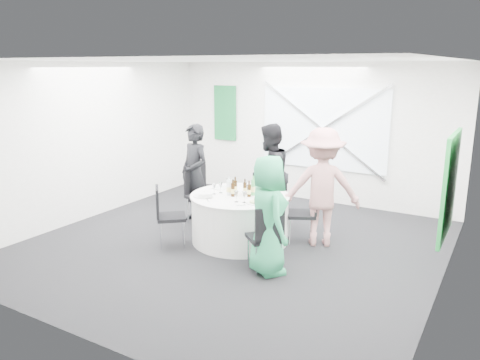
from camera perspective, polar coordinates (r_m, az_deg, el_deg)
The scene contains 50 objects.
floor at distance 7.39m, azimuth -0.79°, elevation -7.87°, with size 6.00×6.00×0.00m, color black.
ceiling at distance 6.87m, azimuth -0.87°, elevation 14.38°, with size 6.00×6.00×0.00m, color white.
wall_back at distance 9.66m, azimuth 8.49°, elevation 5.73°, with size 6.00×6.00×0.00m, color silver.
wall_front at distance 4.77m, azimuth -19.89°, elevation -3.25°, with size 6.00×6.00×0.00m, color silver.
wall_left at distance 8.91m, azimuth -17.62°, elevation 4.57°, with size 6.00×6.00×0.00m, color silver.
wall_right at distance 6.05m, azimuth 24.26°, elevation -0.15°, with size 6.00×6.00×0.00m, color silver.
window_panel at distance 9.50m, azimuth 10.10°, elevation 6.15°, with size 2.60×0.03×1.60m, color white.
window_brace_a at distance 9.46m, azimuth 10.01°, elevation 6.12°, with size 0.05×0.05×3.16m, color silver.
window_brace_b at distance 9.46m, azimuth 10.01°, elevation 6.12°, with size 0.05×0.05×3.16m, color silver.
green_banner at distance 10.48m, azimuth -1.84°, elevation 8.16°, with size 0.55×0.04×1.20m, color #13612F.
green_sign at distance 6.68m, azimuth 24.19°, elevation -0.68°, with size 0.05×1.20×1.40m, color #177E2E.
banquet_table at distance 7.43m, azimuth 0.00°, elevation -4.65°, with size 1.56×1.56×0.76m.
chair_back at distance 8.39m, azimuth 2.54°, elevation -1.69°, with size 0.45×0.46×0.85m.
chair_back_left at distance 8.23m, azimuth -4.99°, elevation -1.19°, with size 0.61×0.60×1.03m.
chair_back_right at distance 7.40m, azimuth 8.16°, elevation -3.45°, with size 0.58×0.58×0.94m.
chair_front_right at distance 6.28m, azimuth 3.27°, elevation -6.53°, with size 0.60×0.60×0.94m.
chair_front_left at distance 7.27m, azimuth -9.06°, elevation -3.82°, with size 0.60×0.60×0.94m.
person_man_back_left at distance 8.26m, azimuth -5.55°, elevation 0.76°, with size 0.64×0.42×1.75m, color black.
person_man_back at distance 8.15m, azimuth 3.60°, elevation 0.68°, with size 0.86×0.47×1.77m, color black.
person_woman_pink at distance 7.26m, azimuth 9.93°, elevation -0.88°, with size 1.18×0.55×1.83m, color tan.
person_woman_green at distance 6.21m, azimuth 3.42°, elevation -4.31°, with size 0.79×0.51×1.61m, color #299760.
plate_back at distance 7.76m, azimuth 1.71°, elevation -0.87°, with size 0.27×0.27×0.01m.
plate_back_left at distance 7.72m, azimuth -2.34°, elevation -0.95°, with size 0.29×0.29×0.01m.
plate_back_right at distance 7.31m, azimuth 4.14°, elevation -1.75°, with size 0.28×0.28×0.04m.
plate_front_right at distance 6.86m, azimuth 1.90°, elevation -2.75°, with size 0.26×0.26×0.04m.
plate_front_left at distance 7.25m, azimuth -4.61°, elevation -1.96°, with size 0.28×0.28×0.01m.
napkin at distance 7.17m, azimuth -4.22°, elevation -1.83°, with size 0.20×0.13×0.06m, color silver.
beer_bottle_a at distance 7.37m, azimuth -0.58°, elevation -0.87°, with size 0.06×0.06×0.27m.
beer_bottle_b at distance 7.32m, azimuth 0.60°, elevation -1.05°, with size 0.06×0.06×0.25m.
beer_bottle_c at distance 7.20m, azimuth 1.11°, elevation -1.30°, with size 0.06×0.06×0.25m.
beer_bottle_d at distance 7.21m, azimuth -0.88°, elevation -1.22°, with size 0.06×0.06×0.27m.
green_water_bottle at distance 7.27m, azimuth 1.66°, elevation -0.93°, with size 0.08×0.08×0.31m.
clear_water_bottle at distance 7.28m, azimuth -1.36°, elevation -0.98°, with size 0.08×0.08×0.29m.
wine_glass_a at distance 7.41m, azimuth -2.39°, elevation -0.64°, with size 0.07×0.07×0.17m.
wine_glass_b at distance 7.34m, azimuth -3.17°, elevation -0.79°, with size 0.07×0.07×0.17m.
wine_glass_c at distance 7.27m, azimuth 2.75°, elevation -0.92°, with size 0.07×0.07×0.17m.
wine_glass_d at distance 7.55m, azimuth 2.33°, elevation -0.36°, with size 0.07×0.07×0.17m.
wine_glass_e at distance 7.64m, azimuth -1.40°, elevation -0.17°, with size 0.07×0.07×0.17m.
wine_glass_f at distance 6.91m, azimuth -0.45°, elevation -1.70°, with size 0.07×0.07×0.17m.
wine_glass_g at distance 6.87m, azimuth 0.52°, elevation -1.77°, with size 0.07×0.07×0.17m.
fork_a at distance 7.66m, azimuth 3.45°, elevation -1.10°, with size 0.01×0.15×0.01m, color silver.
knife_a at distance 7.85m, azimuth 1.25°, elevation -0.72°, with size 0.01×0.15×0.01m, color silver.
fork_b at distance 6.76m, azimuth 0.11°, elevation -3.12°, with size 0.01×0.15×0.01m, color silver.
knife_b at distance 6.90m, azimuth 3.07°, elevation -2.79°, with size 0.01×0.15×0.01m, color silver.
fork_c at distance 7.44m, azimuth -4.36°, elevation -1.57°, with size 0.01×0.15×0.01m, color silver.
knife_c at distance 7.04m, azimuth -3.97°, elevation -2.47°, with size 0.01×0.15×0.01m, color silver.
fork_d at distance 7.86m, azimuth -0.91°, elevation -0.70°, with size 0.01×0.15×0.01m, color silver.
knife_d at distance 7.69m, azimuth -3.22°, elevation -1.04°, with size 0.01×0.15×0.01m, color silver.
fork_e at distance 7.18m, azimuth 4.43°, elevation -2.13°, with size 0.01×0.15×0.01m, color silver.
knife_e at distance 7.47m, azimuth 4.28°, elevation -1.50°, with size 0.01×0.15×0.01m, color silver.
Camera 1 is at (3.57, -5.87, 2.73)m, focal length 35.00 mm.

